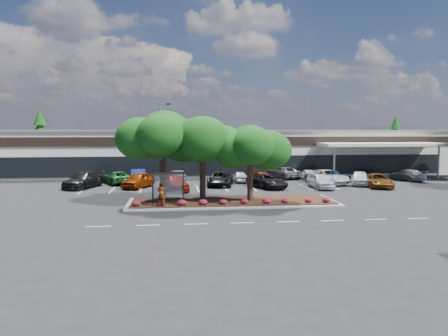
{
  "coord_description": "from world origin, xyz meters",
  "views": [
    {
      "loc": [
        -7.06,
        -33.08,
        6.4
      ],
      "look_at": [
        -2.12,
        9.25,
        2.6
      ],
      "focal_mm": 35.0,
      "sensor_mm": 36.0,
      "label": 1
    }
  ],
  "objects": [
    {
      "name": "island_tree_west",
      "position": [
        -8.0,
        4.5,
        4.21
      ],
      "size": [
        7.2,
        7.2,
        7.89
      ],
      "primitive_type": null,
      "color": "#113E0E",
      "rests_on": "landscape_island"
    },
    {
      "name": "car_13",
      "position": [
        0.88,
        18.74,
        0.67
      ],
      "size": [
        1.59,
        3.94,
        1.34
      ],
      "primitive_type": "imported",
      "rotation": [
        0.0,
        0.0,
        3.14
      ],
      "color": "#B0B2BD",
      "rests_on": "ground"
    },
    {
      "name": "bus_shelter",
      "position": [
        -7.5,
        2.95,
        2.31
      ],
      "size": [
        2.75,
        1.55,
        2.59
      ],
      "color": "black",
      "rests_on": "landscape_island"
    },
    {
      "name": "car_15",
      "position": [
        9.94,
        20.52,
        0.68
      ],
      "size": [
        1.78,
        4.04,
        1.35
      ],
      "primitive_type": "imported",
      "rotation": [
        0.0,
        0.0,
        3.19
      ],
      "color": "white",
      "rests_on": "ground"
    },
    {
      "name": "conifer_north_west",
      "position": [
        -30.0,
        46.0,
        5.0
      ],
      "size": [
        4.4,
        4.4,
        10.0
      ],
      "primitive_type": "cone",
      "color": "#113E0E",
      "rests_on": "ground"
    },
    {
      "name": "island_tree_east",
      "position": [
        -0.5,
        3.7,
        3.51
      ],
      "size": [
        5.8,
        5.8,
        6.5
      ],
      "primitive_type": null,
      "color": "#113E0E",
      "rests_on": "landscape_island"
    },
    {
      "name": "car_9",
      "position": [
        -13.67,
        18.85,
        0.74
      ],
      "size": [
        4.35,
        5.88,
        1.48
      ],
      "primitive_type": "imported",
      "rotation": [
        0.0,
        0.0,
        3.54
      ],
      "color": "#1A5623",
      "rests_on": "ground"
    },
    {
      "name": "retail_store",
      "position": [
        0.06,
        33.91,
        3.15
      ],
      "size": [
        80.4,
        25.2,
        6.25
      ],
      "color": "white",
      "rests_on": "ground"
    },
    {
      "name": "conifer_north_east",
      "position": [
        34.0,
        44.0,
        4.5
      ],
      "size": [
        3.96,
        3.96,
        9.0
      ],
      "primitive_type": "cone",
      "color": "#113E0E",
      "rests_on": "ground"
    },
    {
      "name": "car_2",
      "position": [
        -6.99,
        12.27,
        0.86
      ],
      "size": [
        3.49,
        5.42,
        1.72
      ],
      "primitive_type": "imported",
      "rotation": [
        0.0,
        0.0,
        0.31
      ],
      "color": "maroon",
      "rests_on": "ground"
    },
    {
      "name": "car_11",
      "position": [
        -6.62,
        20.19,
        0.69
      ],
      "size": [
        2.09,
        4.34,
        1.37
      ],
      "primitive_type": "imported",
      "rotation": [
        0.0,
        0.0,
        3.3
      ],
      "color": "#525259",
      "rests_on": "ground"
    },
    {
      "name": "car_16",
      "position": [
        12.84,
        20.3,
        0.7
      ],
      "size": [
        1.95,
        4.23,
        1.4
      ],
      "primitive_type": "imported",
      "rotation": [
        0.0,
        0.0,
        3.21
      ],
      "color": "navy",
      "rests_on": "ground"
    },
    {
      "name": "lane_markings",
      "position": [
        -0.14,
        10.42,
        0.01
      ],
      "size": [
        33.12,
        20.06,
        0.01
      ],
      "color": "silver",
      "rests_on": "ground"
    },
    {
      "name": "car_7",
      "position": [
        14.16,
        14.43,
        0.81
      ],
      "size": [
        3.59,
        5.15,
        1.63
      ],
      "primitive_type": "imported",
      "rotation": [
        0.0,
        0.0,
        -0.39
      ],
      "color": "silver",
      "rests_on": "ground"
    },
    {
      "name": "shrub_row",
      "position": [
        -2.0,
        1.9,
        0.51
      ],
      "size": [
        17.0,
        0.8,
        0.5
      ],
      "primitive_type": null,
      "color": "maroon",
      "rests_on": "landscape_island"
    },
    {
      "name": "person_waiting",
      "position": [
        -8.03,
        1.7,
        1.23
      ],
      "size": [
        0.83,
        0.69,
        1.93
      ],
      "primitive_type": "imported",
      "rotation": [
        0.0,
        0.0,
        2.75
      ],
      "color": "#594C47",
      "rests_on": "landscape_island"
    },
    {
      "name": "car_12",
      "position": [
        3.14,
        17.82,
        0.73
      ],
      "size": [
        2.91,
        4.62,
        1.47
      ],
      "primitive_type": "imported",
      "rotation": [
        0.0,
        0.0,
        3.44
      ],
      "color": "#671F02",
      "rests_on": "ground"
    },
    {
      "name": "ground",
      "position": [
        0.0,
        0.0,
        0.0
      ],
      "size": [
        160.0,
        160.0,
        0.0
      ],
      "primitive_type": "plane",
      "color": "black",
      "rests_on": "ground"
    },
    {
      "name": "car_5",
      "position": [
        8.77,
        12.33,
        0.82
      ],
      "size": [
        2.02,
        4.83,
        1.63
      ],
      "primitive_type": "imported",
      "rotation": [
        0.0,
        0.0,
        0.02
      ],
      "color": "silver",
      "rests_on": "ground"
    },
    {
      "name": "car_0",
      "position": [
        -16.85,
        15.7,
        0.86
      ],
      "size": [
        4.27,
        6.39,
        1.72
      ],
      "primitive_type": "imported",
      "rotation": [
        0.0,
        0.0,
        -0.34
      ],
      "color": "black",
      "rests_on": "ground"
    },
    {
      "name": "car_8",
      "position": [
        15.3,
        12.41,
        0.75
      ],
      "size": [
        3.32,
        5.75,
        1.51
      ],
      "primitive_type": "imported",
      "rotation": [
        0.0,
        0.0,
        -0.16
      ],
      "color": "brown",
      "rests_on": "ground"
    },
    {
      "name": "car_4",
      "position": [
        3.1,
        13.28,
        0.77
      ],
      "size": [
        4.32,
        6.07,
        1.54
      ],
      "primitive_type": "imported",
      "rotation": [
        0.0,
        0.0,
        0.36
      ],
      "color": "black",
      "rests_on": "ground"
    },
    {
      "name": "survey_stake",
      "position": [
        -7.89,
        -12.32,
        0.6
      ],
      "size": [
        0.07,
        0.14,
        0.92
      ],
      "color": "tan",
      "rests_on": "ground"
    },
    {
      "name": "car_17",
      "position": [
        21.88,
        17.96,
        0.72
      ],
      "size": [
        3.25,
        5.3,
        1.44
      ],
      "primitive_type": "imported",
      "rotation": [
        0.0,
        0.0,
        3.41
      ],
      "color": "slate",
      "rests_on": "ground"
    },
    {
      "name": "landscape_island",
      "position": [
        -2.0,
        4.0,
        0.12
      ],
      "size": [
        18.0,
        6.0,
        0.26
      ],
      "color": "#9E9E99",
      "rests_on": "ground"
    },
    {
      "name": "car_1",
      "position": [
        -10.89,
        15.04,
        0.85
      ],
      "size": [
        3.89,
        5.37,
        1.7
      ],
      "primitive_type": "imported",
      "rotation": [
        0.0,
        0.0,
        -0.43
      ],
      "color": "#752603",
      "rests_on": "ground"
    },
    {
      "name": "car_14",
      "position": [
        7.15,
        22.21,
        0.76
      ],
      "size": [
        4.09,
        5.98,
        1.52
      ],
      "primitive_type": "imported",
      "rotation": [
        0.0,
        0.0,
        3.46
      ],
      "color": "#55555C",
      "rests_on": "ground"
    },
    {
      "name": "car_10",
      "position": [
        -11.31,
        20.15,
        0.81
      ],
      "size": [
        2.19,
        5.08,
        1.63
      ],
      "primitive_type": "imported",
      "rotation": [
        0.0,
        0.0,
        3.24
      ],
      "color": "navy",
      "rests_on": "ground"
    },
    {
      "name": "island_tree_mid",
      "position": [
        -4.5,
        5.2,
        3.92
      ],
      "size": [
        6.6,
        6.6,
        7.32
      ],
      "primitive_type": null,
      "color": "#113E0E",
      "rests_on": "landscape_island"
    },
    {
      "name": "light_pole",
      "position": [
        -8.42,
        17.36,
        4.18
      ],
      "size": [
        1.43,
        0.66,
        9.47
      ],
      "rotation": [
        0.0,
        0.0,
        -0.22
      ],
      "color": "#9E9E99",
      "rests_on": "ground"
    },
    {
      "name": "car_3",
      "position": [
        -1.78,
        15.74,
        0.79
      ],
      "size": [
        3.67,
        6.08,
        1.58
      ],
      "primitive_type": "imported",
      "rotation": [
        0.0,
        0.0,
        -0.2
      ],
      "color": "black",
      "rests_on": "ground"
    },
    {
      "name": "car_6",
      "position": [
        10.74,
        15.79,
        0.84
      ],
      "size": [
        4.55,
        6.59,
        1.67
      ],
      "primitive_type": "imported",
      "rotation": [
        0.0,
        0.0,
        0.32
      ],
      "color": "#B6B6B6",
      "rests_on": "ground"
    }
  ]
}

